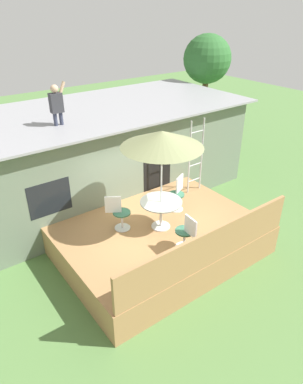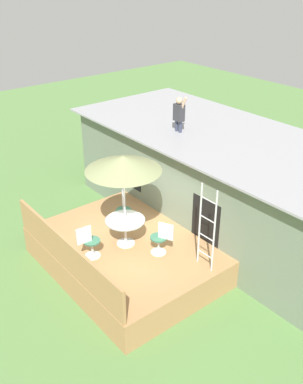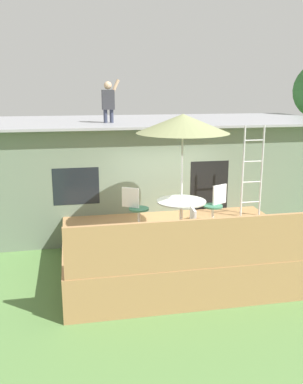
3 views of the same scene
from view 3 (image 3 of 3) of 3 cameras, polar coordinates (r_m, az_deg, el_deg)
name	(u,v)px [view 3 (image 3 of 3)]	position (r m, az deg, el deg)	size (l,w,h in m)	color
ground_plane	(178,266)	(9.50, 3.56, -9.99)	(40.00, 40.00, 0.00)	#567F42
house	(148,170)	(12.42, -0.53, 2.97)	(10.50, 4.50, 2.95)	slate
deck	(178,249)	(9.34, 3.60, -7.75)	(4.94, 3.90, 0.80)	#A87A4C
deck_railing	(207,244)	(7.34, 7.48, -6.94)	(4.84, 0.08, 0.90)	#A87A4C
patio_table	(181,208)	(8.90, 4.05, -2.17)	(1.04, 1.04, 0.74)	silver
patio_umbrella	(183,124)	(8.58, 4.25, 9.20)	(1.90, 1.90, 2.54)	silver
step_ladder	(252,172)	(10.32, 13.47, 2.68)	(0.52, 0.04, 2.20)	silver
person_figure	(109,99)	(11.18, -5.83, 12.40)	(0.47, 0.20, 1.11)	#33384C
patio_chair_left	(136,209)	(9.29, -2.13, -2.28)	(0.57, 0.45, 0.92)	silver
patio_chair_right	(215,206)	(9.62, 8.61, -1.85)	(0.59, 0.44, 0.92)	silver
patio_chair_near	(191,230)	(7.94, 5.40, -5.19)	(0.44, 0.62, 0.92)	silver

